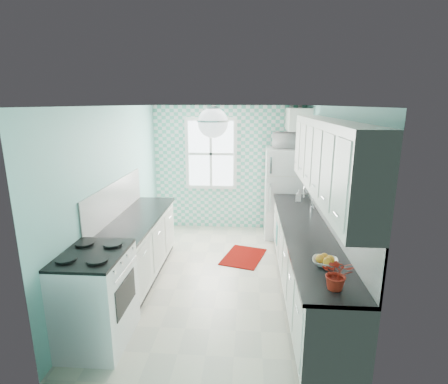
# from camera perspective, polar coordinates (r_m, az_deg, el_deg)

# --- Properties ---
(floor) EXTENTS (3.00, 4.40, 0.02)m
(floor) POSITION_cam_1_polar(r_m,az_deg,el_deg) (5.43, -0.74, -13.66)
(floor) COLOR beige
(floor) RESTS_ON ground
(ceiling) EXTENTS (3.00, 4.40, 0.02)m
(ceiling) POSITION_cam_1_polar(r_m,az_deg,el_deg) (4.80, -0.83, 14.01)
(ceiling) COLOR white
(ceiling) RESTS_ON wall_back
(wall_back) EXTENTS (3.00, 0.02, 2.50)m
(wall_back) POSITION_cam_1_polar(r_m,az_deg,el_deg) (7.12, 0.73, 3.89)
(wall_back) COLOR #7DC7C0
(wall_back) RESTS_ON floor
(wall_front) EXTENTS (3.00, 0.02, 2.50)m
(wall_front) POSITION_cam_1_polar(r_m,az_deg,el_deg) (2.90, -4.58, -12.02)
(wall_front) COLOR #7DC7C0
(wall_front) RESTS_ON floor
(wall_left) EXTENTS (0.02, 4.40, 2.50)m
(wall_left) POSITION_cam_1_polar(r_m,az_deg,el_deg) (5.31, -17.25, -0.37)
(wall_left) COLOR #7DC7C0
(wall_left) RESTS_ON floor
(wall_right) EXTENTS (0.02, 4.40, 2.50)m
(wall_right) POSITION_cam_1_polar(r_m,az_deg,el_deg) (5.07, 16.49, -0.99)
(wall_right) COLOR #7DC7C0
(wall_right) RESTS_ON floor
(accent_wall) EXTENTS (3.00, 0.01, 2.50)m
(accent_wall) POSITION_cam_1_polar(r_m,az_deg,el_deg) (7.09, 0.72, 3.86)
(accent_wall) COLOR #57C0A4
(accent_wall) RESTS_ON wall_back
(window) EXTENTS (1.04, 0.05, 1.44)m
(window) POSITION_cam_1_polar(r_m,az_deg,el_deg) (7.05, -2.14, 6.25)
(window) COLOR white
(window) RESTS_ON wall_back
(backsplash_right) EXTENTS (0.02, 3.60, 0.51)m
(backsplash_right) POSITION_cam_1_polar(r_m,az_deg,el_deg) (4.70, 17.19, -2.91)
(backsplash_right) COLOR white
(backsplash_right) RESTS_ON wall_right
(backsplash_left) EXTENTS (0.02, 2.15, 0.51)m
(backsplash_left) POSITION_cam_1_polar(r_m,az_deg,el_deg) (5.24, -17.28, -1.16)
(backsplash_left) COLOR white
(backsplash_left) RESTS_ON wall_left
(upper_cabinets_right) EXTENTS (0.33, 3.20, 0.90)m
(upper_cabinets_right) POSITION_cam_1_polar(r_m,az_deg,el_deg) (4.32, 16.47, 5.29)
(upper_cabinets_right) COLOR white
(upper_cabinets_right) RESTS_ON wall_right
(upper_cabinet_fridge) EXTENTS (0.40, 0.74, 0.40)m
(upper_cabinet_fridge) POSITION_cam_1_polar(r_m,az_deg,el_deg) (6.67, 12.01, 11.54)
(upper_cabinet_fridge) COLOR white
(upper_cabinet_fridge) RESTS_ON wall_right
(ceiling_light) EXTENTS (0.34, 0.34, 0.35)m
(ceiling_light) POSITION_cam_1_polar(r_m,az_deg,el_deg) (4.00, -1.83, 11.28)
(ceiling_light) COLOR silver
(ceiling_light) RESTS_ON ceiling
(base_cabinets_right) EXTENTS (0.60, 3.60, 0.90)m
(base_cabinets_right) POSITION_cam_1_polar(r_m,az_deg,el_deg) (4.91, 13.21, -11.22)
(base_cabinets_right) COLOR white
(base_cabinets_right) RESTS_ON floor
(countertop_right) EXTENTS (0.63, 3.60, 0.04)m
(countertop_right) POSITION_cam_1_polar(r_m,az_deg,el_deg) (4.73, 13.35, -6.07)
(countertop_right) COLOR black
(countertop_right) RESTS_ON base_cabinets_right
(base_cabinets_left) EXTENTS (0.60, 2.15, 0.90)m
(base_cabinets_left) POSITION_cam_1_polar(r_m,az_deg,el_deg) (5.39, -13.80, -8.89)
(base_cabinets_left) COLOR white
(base_cabinets_left) RESTS_ON floor
(countertop_left) EXTENTS (0.63, 2.15, 0.04)m
(countertop_left) POSITION_cam_1_polar(r_m,az_deg,el_deg) (5.22, -13.95, -4.15)
(countertop_left) COLOR black
(countertop_left) RESTS_ON base_cabinets_left
(fridge) EXTENTS (0.75, 0.74, 1.72)m
(fridge) POSITION_cam_1_polar(r_m,az_deg,el_deg) (6.81, 9.87, -0.14)
(fridge) COLOR white
(fridge) RESTS_ON floor
(stove) EXTENTS (0.68, 0.85, 1.02)m
(stove) POSITION_cam_1_polar(r_m,az_deg,el_deg) (4.12, -20.30, -15.71)
(stove) COLOR silver
(stove) RESTS_ON floor
(sink) EXTENTS (0.56, 0.47, 0.53)m
(sink) POSITION_cam_1_polar(r_m,az_deg,el_deg) (5.54, 12.16, -2.87)
(sink) COLOR silver
(sink) RESTS_ON countertop_right
(rug) EXTENTS (0.82, 1.00, 0.01)m
(rug) POSITION_cam_1_polar(r_m,az_deg,el_deg) (6.03, 3.20, -10.49)
(rug) COLOR maroon
(rug) RESTS_ON floor
(dish_towel) EXTENTS (0.04, 0.23, 0.34)m
(dish_towel) POSITION_cam_1_polar(r_m,az_deg,el_deg) (5.78, 8.63, -6.71)
(dish_towel) COLOR #5DAEA5
(dish_towel) RESTS_ON base_cabinets_right
(fruit_bowl) EXTENTS (0.30, 0.30, 0.06)m
(fruit_bowl) POSITION_cam_1_polar(r_m,az_deg,el_deg) (3.75, 16.16, -10.94)
(fruit_bowl) COLOR white
(fruit_bowl) RESTS_ON countertop_right
(potted_plant) EXTENTS (0.31, 0.28, 0.30)m
(potted_plant) POSITION_cam_1_polar(r_m,az_deg,el_deg) (3.28, 18.01, -12.57)
(potted_plant) COLOR #B4231F
(potted_plant) RESTS_ON countertop_right
(soap_bottle) EXTENTS (0.10, 0.10, 0.19)m
(soap_bottle) POSITION_cam_1_polar(r_m,az_deg,el_deg) (5.97, 12.05, -0.58)
(soap_bottle) COLOR #7D9DAD
(soap_bottle) RESTS_ON countertop_right
(microwave) EXTENTS (0.53, 0.36, 0.29)m
(microwave) POSITION_cam_1_polar(r_m,az_deg,el_deg) (6.64, 10.24, 8.29)
(microwave) COLOR white
(microwave) RESTS_ON fridge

